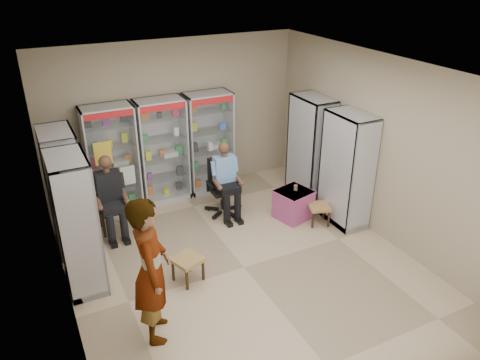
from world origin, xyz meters
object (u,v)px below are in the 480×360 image
wooden_chair (110,206)px  cabinet_right_near (347,169)px  pink_trunk (293,204)px  cabinet_left_near (77,224)px  standing_man (151,270)px  office_chair (223,187)px  seated_shopkeeper (224,181)px  cabinet_back_right (209,143)px  woven_stool_b (188,269)px  cabinet_left_far (65,191)px  cabinet_back_left (112,160)px  cabinet_right_far (310,148)px  cabinet_back_mid (162,151)px  woven_stool_a (318,214)px

wooden_chair → cabinet_right_near: bearing=-21.6°
wooden_chair → pink_trunk: bearing=-18.9°
cabinet_left_near → standing_man: (0.62, -1.43, -0.04)m
office_chair → wooden_chair: bearing=173.7°
wooden_chair → seated_shopkeeper: bearing=-9.6°
cabinet_back_right → office_chair: bearing=-99.2°
wooden_chair → woven_stool_b: size_ratio=2.42×
cabinet_left_far → standing_man: 2.60m
wooden_chair → standing_man: size_ratio=0.49×
office_chair → pink_trunk: 1.32m
cabinet_back_left → office_chair: size_ratio=1.92×
seated_shopkeeper → woven_stool_b: (-1.31, -1.57, -0.47)m
cabinet_right_far → cabinet_right_near: same height
cabinet_back_mid → wooden_chair: bearing=-148.7°
wooden_chair → woven_stool_a: wooden_chair is taller
cabinet_back_left → seated_shopkeeper: bearing=-31.5°
office_chair → seated_shopkeeper: seated_shopkeeper is taller
cabinet_back_right → wooden_chair: size_ratio=2.13×
seated_shopkeeper → cabinet_left_far: bearing=178.9°
cabinet_left_far → woven_stool_a: cabinet_left_far is taller
cabinet_right_near → cabinet_left_far: same height
seated_shopkeeper → woven_stool_b: seated_shopkeeper is taller
cabinet_right_near → woven_stool_a: (-0.45, 0.09, -0.82)m
cabinet_right_near → cabinet_left_near: size_ratio=1.00×
cabinet_left_near → pink_trunk: size_ratio=3.58×
cabinet_back_left → wooden_chair: bearing=-108.9°
wooden_chair → pink_trunk: 3.21m
office_chair → woven_stool_b: (-1.31, -1.62, -0.33)m
seated_shopkeeper → office_chair: bearing=91.8°
cabinet_left_near → office_chair: bearing=110.8°
cabinet_left_near → cabinet_right_near: bearing=87.4°
cabinet_left_near → woven_stool_b: bearing=65.9°
cabinet_back_right → woven_stool_a: size_ratio=5.54×
cabinet_left_near → office_chair: size_ratio=1.92×
cabinet_left_far → woven_stool_b: (1.36, -1.71, -0.81)m
cabinet_left_far → standing_man: (0.62, -2.53, -0.04)m
wooden_chair → standing_man: bearing=-91.2°
cabinet_back_left → woven_stool_a: (3.08, -2.14, -0.82)m
cabinet_right_near → cabinet_left_far: 4.65m
wooden_chair → office_chair: 2.01m
cabinet_back_right → cabinet_left_near: same height
cabinet_back_mid → pink_trunk: 2.65m
cabinet_back_mid → cabinet_right_far: bearing=-23.7°
cabinet_back_left → cabinet_left_near: (-0.93, -2.03, 0.00)m
wooden_chair → standing_man: standing_man is taller
cabinet_right_far → cabinet_left_near: 4.55m
cabinet_right_far → office_chair: (-1.79, 0.11, -0.48)m
woven_stool_b → office_chair: bearing=51.1°
cabinet_back_left → standing_man: size_ratio=1.04×
wooden_chair → seated_shopkeeper: seated_shopkeeper is taller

